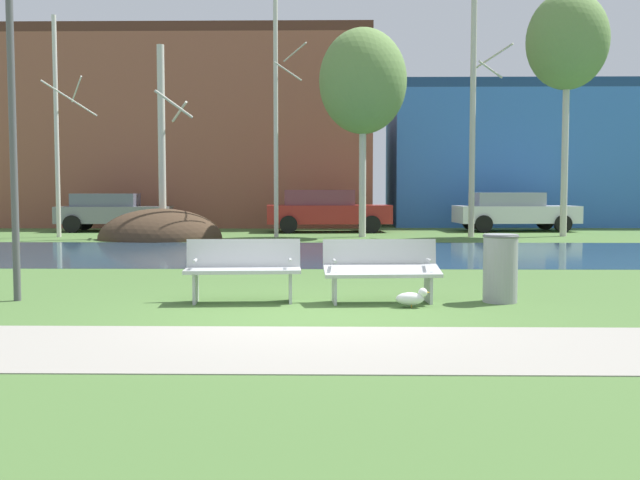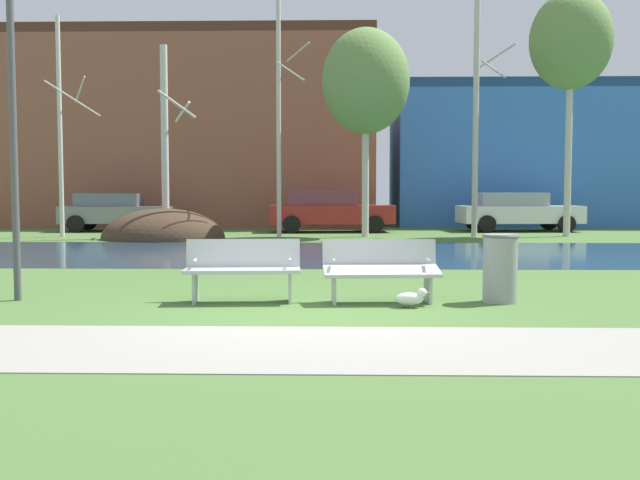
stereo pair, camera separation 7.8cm
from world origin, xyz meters
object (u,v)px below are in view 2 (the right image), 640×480
Objects in this scene: streetlamp at (11,54)px; parked_hatch_third_white at (517,211)px; bench_left at (243,268)px; parked_van_nearest_grey at (116,211)px; seagull at (411,298)px; parked_sedan_second_red at (329,210)px; trash_bin at (500,267)px; bench_right at (381,269)px.

streetlamp is 21.26m from parked_hatch_third_white.
parked_van_nearest_grey reaches higher than bench_left.
parked_sedan_second_red is at bearing 94.21° from seagull.
parked_sedan_second_red is (4.21, 17.20, -2.62)m from streetlamp.
bench_left is 0.38× the size of parked_van_nearest_grey.
parked_hatch_third_white reaches higher than bench_left.
bench_left is 3.58m from trash_bin.
bench_right is 19.69m from parked_van_nearest_grey.
seagull is 17.79m from parked_sedan_second_red.
trash_bin is 7.40m from streetlamp.
bench_right is at bearing 129.55° from seagull.
parked_van_nearest_grey is (-10.65, 17.45, 0.27)m from trash_bin.
parked_sedan_second_red is (-1.30, 17.73, 0.69)m from seagull.
bench_left reaches higher than seagull.
parked_hatch_third_white reaches higher than seagull.
bench_left is at bearing -68.01° from parked_van_nearest_grey.
bench_left is at bearing 168.75° from seagull.
trash_bin reaches higher than bench_right.
parked_sedan_second_red reaches higher than trash_bin.
parked_hatch_third_white is at bearing 65.60° from bench_left.
bench_left is 1.72× the size of trash_bin.
bench_right is 0.38× the size of parked_van_nearest_grey.
trash_bin is 1.43m from seagull.
trash_bin is 18.39m from parked_hatch_third_white.
parked_van_nearest_grey is at bearing 121.40° from trash_bin.
parked_sedan_second_red is (8.07, -0.24, 0.06)m from parked_van_nearest_grey.
parked_sedan_second_red is at bearing 86.70° from bench_left.
trash_bin is 2.08× the size of seagull.
seagull is (2.30, -0.46, -0.34)m from bench_left.
bench_left is 19.63m from parked_hatch_third_white.
parked_van_nearest_grey reaches higher than bench_right.
bench_right is 0.68m from seagull.
seagull is 0.10× the size of parked_sedan_second_red.
parked_hatch_third_white reaches higher than trash_bin.
parked_hatch_third_white is at bearing 57.56° from streetlamp.
parked_van_nearest_grey is at bearing 178.29° from parked_sedan_second_red.
streetlamp reaches higher than parked_van_nearest_grey.
parked_hatch_third_white reaches higher than parked_van_nearest_grey.
bench_left is at bearing -1.21° from streetlamp.
bench_left is at bearing -179.13° from trash_bin.
parked_van_nearest_grey is (-7.07, 17.51, 0.29)m from bench_left.
parked_van_nearest_grey is (-8.99, 17.51, 0.29)m from bench_right.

